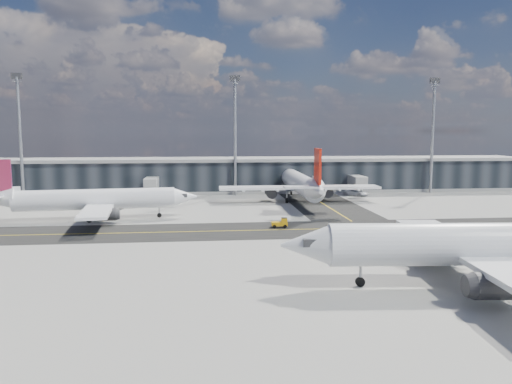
% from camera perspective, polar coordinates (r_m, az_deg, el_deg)
% --- Properties ---
extents(ground, '(300.00, 300.00, 0.00)m').
position_cam_1_polar(ground, '(75.48, -0.07, -5.01)').
color(ground, gray).
rests_on(ground, ground).
extents(taxiway_lanes, '(180.00, 63.00, 0.03)m').
position_cam_1_polar(taxiway_lanes, '(86.39, 1.78, -3.47)').
color(taxiway_lanes, black).
rests_on(taxiway_lanes, ground).
extents(terminal_concourse, '(152.00, 19.80, 8.80)m').
position_cam_1_polar(terminal_concourse, '(129.12, -2.55, 1.83)').
color(terminal_concourse, black).
rests_on(terminal_concourse, ground).
extents(floodlight_masts, '(102.50, 0.70, 28.90)m').
position_cam_1_polar(floodlight_masts, '(121.67, -2.40, 6.94)').
color(floodlight_masts, gray).
rests_on(floodlight_masts, ground).
extents(airliner_af, '(36.85, 31.47, 10.91)m').
position_cam_1_polar(airliner_af, '(92.93, -18.18, -0.84)').
color(airliner_af, white).
rests_on(airliner_af, ground).
extents(airliner_redtail, '(35.87, 42.17, 12.53)m').
position_cam_1_polar(airliner_redtail, '(109.83, 5.15, 0.92)').
color(airliner_redtail, white).
rests_on(airliner_redtail, ground).
extents(airliner_near, '(43.45, 37.07, 12.86)m').
position_cam_1_polar(airliner_near, '(56.20, 25.63, -5.46)').
color(airliner_near, silver).
rests_on(airliner_near, ground).
extents(baggage_tug, '(2.66, 1.49, 1.62)m').
position_cam_1_polar(baggage_tug, '(81.53, 2.87, -3.54)').
color(baggage_tug, '#DB9D0B').
rests_on(baggage_tug, ground).
extents(service_van, '(6.05, 6.59, 1.71)m').
position_cam_1_polar(service_van, '(123.99, 11.41, -0.02)').
color(service_van, white).
rests_on(service_van, ground).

